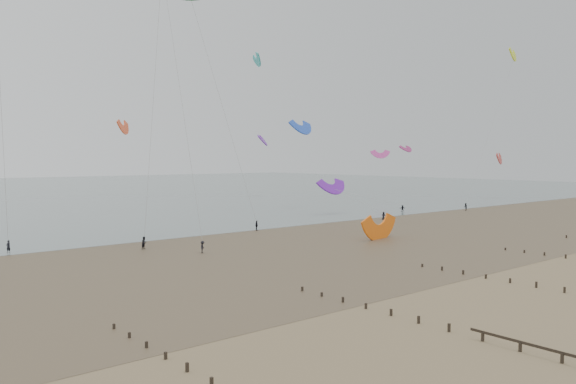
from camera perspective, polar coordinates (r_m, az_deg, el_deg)
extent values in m
plane|color=brown|center=(55.94, 20.98, -9.46)|extent=(500.00, 500.00, 0.00)
plane|color=#473A28|center=(78.80, -1.90, -5.50)|extent=(500.00, 500.00, 0.00)
ellipsoid|color=slate|center=(58.19, -8.14, -8.76)|extent=(23.60, 14.36, 0.01)
ellipsoid|color=slate|center=(88.75, 3.05, -4.49)|extent=(33.64, 18.32, 0.01)
ellipsoid|color=slate|center=(109.26, 18.83, -3.18)|extent=(19.65, 13.67, 0.01)
cube|color=black|center=(32.16, -7.77, -18.56)|extent=(0.16, 0.16, 0.59)
cube|color=black|center=(34.28, -10.21, -17.19)|extent=(0.16, 0.16, 0.57)
cube|color=black|center=(36.47, -12.33, -15.95)|extent=(0.16, 0.16, 0.54)
cube|color=black|center=(38.71, -14.18, -14.84)|extent=(0.16, 0.16, 0.51)
cube|color=black|center=(40.99, -15.81, -13.84)|extent=(0.16, 0.16, 0.48)
cube|color=black|center=(43.32, -17.26, -12.94)|extent=(0.16, 0.16, 0.45)
cube|color=black|center=(38.72, 26.09, -14.93)|extent=(0.16, 0.16, 0.71)
cube|color=black|center=(39.80, 22.52, -14.35)|extent=(0.16, 0.16, 0.68)
cube|color=black|center=(41.03, 19.17, -13.76)|extent=(0.16, 0.16, 0.65)
cube|color=black|center=(42.39, 16.04, -13.16)|extent=(0.16, 0.16, 0.62)
cube|color=black|center=(43.86, 13.13, -12.57)|extent=(0.16, 0.16, 0.59)
cube|color=black|center=(45.43, 10.43, -11.98)|extent=(0.16, 0.16, 0.57)
cube|color=black|center=(47.10, 7.92, -11.42)|extent=(0.16, 0.16, 0.54)
cube|color=black|center=(48.86, 5.60, -10.88)|extent=(0.16, 0.16, 0.51)
cube|color=black|center=(50.69, 3.45, -10.35)|extent=(0.16, 0.16, 0.48)
cube|color=black|center=(52.59, 1.46, -9.86)|extent=(0.16, 0.16, 0.45)
cube|color=black|center=(57.74, 26.28, -8.92)|extent=(0.16, 0.16, 0.62)
cube|color=black|center=(58.83, 23.91, -8.65)|extent=(0.16, 0.16, 0.59)
cube|color=black|center=(60.01, 21.64, -8.37)|extent=(0.16, 0.16, 0.57)
cube|color=black|center=(61.28, 19.46, -8.10)|extent=(0.16, 0.16, 0.54)
cube|color=black|center=(62.64, 17.37, -7.82)|extent=(0.16, 0.16, 0.51)
cube|color=black|center=(64.08, 15.38, -7.55)|extent=(0.16, 0.16, 0.48)
cube|color=black|center=(65.59, 13.48, -7.28)|extent=(0.16, 0.16, 0.45)
cube|color=black|center=(77.08, 26.38, -5.91)|extent=(0.16, 0.16, 0.54)
cube|color=black|center=(78.16, 24.60, -5.75)|extent=(0.16, 0.16, 0.51)
cube|color=black|center=(79.32, 22.88, -5.58)|extent=(0.16, 0.16, 0.48)
cube|color=black|center=(80.55, 21.22, -5.42)|extent=(0.16, 0.16, 0.45)
cube|color=black|center=(96.54, 26.43, -4.11)|extent=(0.16, 0.16, 0.45)
imported|color=black|center=(137.31, 17.59, -1.46)|extent=(1.11, 1.07, 1.80)
imported|color=black|center=(113.26, 9.68, -2.40)|extent=(0.76, 0.92, 1.62)
imported|color=black|center=(73.80, -8.67, -5.54)|extent=(1.13, 1.14, 1.58)
imported|color=black|center=(131.18, 11.55, -1.64)|extent=(1.48, 0.97, 1.53)
imported|color=black|center=(78.38, -14.39, -5.03)|extent=(1.03, 0.93, 1.73)
imported|color=black|center=(95.42, -3.20, -3.42)|extent=(0.71, 1.09, 1.72)
imported|color=black|center=(81.45, -26.54, -4.99)|extent=(0.73, 0.65, 1.67)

